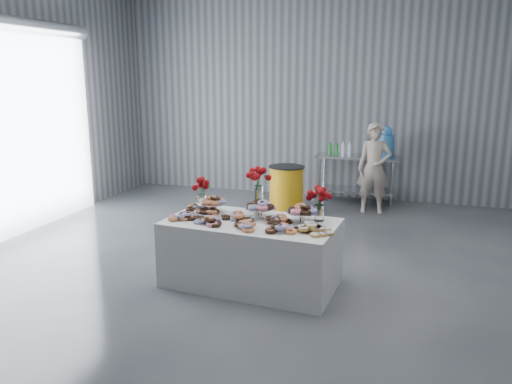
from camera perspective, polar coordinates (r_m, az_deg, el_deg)
ground at (r=5.90m, az=-0.08°, el=-10.18°), size 9.00×9.00×0.00m
room_walls at (r=5.58m, az=-2.66°, el=16.25°), size 8.04×9.04×4.02m
display_table at (r=5.70m, az=-0.55°, el=-6.96°), size 1.97×1.14×0.75m
prep_table at (r=9.47m, az=11.45°, el=2.43°), size 1.50×0.60×0.90m
donut_mounds at (r=5.53m, az=-0.72°, el=-3.04°), size 1.86×0.94×0.09m
cake_stand_left at (r=5.90m, az=-4.97°, el=-1.09°), size 0.36×0.36×0.17m
cake_stand_mid at (r=5.66m, az=0.48°, el=-1.64°), size 0.36×0.36×0.17m
cake_stand_right at (r=5.51m, az=5.33°, el=-2.12°), size 0.36×0.36×0.17m
danish_pile at (r=5.21m, az=6.49°, el=-4.04°), size 0.48×0.48×0.11m
bouquet_left at (r=6.04m, az=-6.27°, el=0.74°), size 0.26×0.26×0.42m
bouquet_right at (r=5.57m, az=7.28°, el=-0.33°), size 0.26×0.26×0.42m
bouquet_center at (r=5.83m, az=0.27°, el=1.19°), size 0.26×0.26×0.57m
water_jug at (r=9.36m, az=14.66°, el=5.42°), size 0.28×0.28×0.55m
drink_bottles at (r=9.34m, az=9.55°, el=4.95°), size 0.54×0.08×0.27m
person at (r=8.87m, az=13.34°, el=2.67°), size 0.61×0.43×1.56m
trash_barrel at (r=8.75m, az=3.49°, el=0.37°), size 0.63×0.63×0.81m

